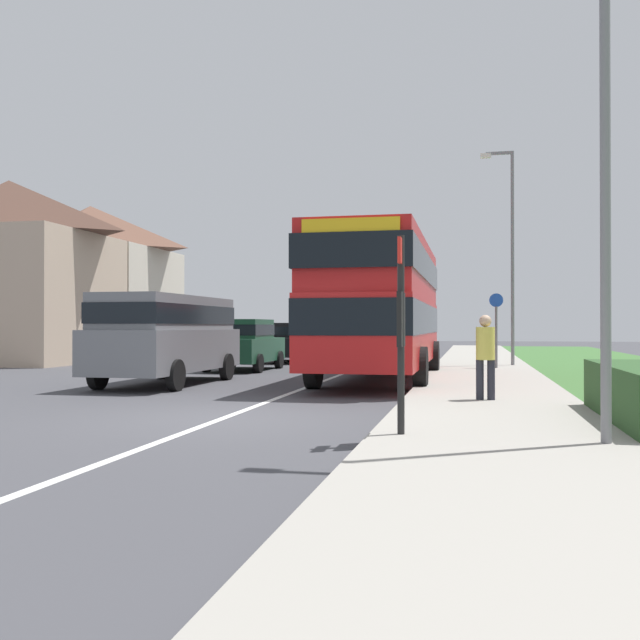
% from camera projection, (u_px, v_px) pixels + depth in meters
% --- Properties ---
extents(ground_plane, '(120.00, 120.00, 0.00)m').
position_uv_depth(ground_plane, '(225.00, 418.00, 11.42)').
color(ground_plane, '#424247').
extents(lane_marking_centre, '(0.14, 60.00, 0.01)m').
position_uv_depth(lane_marking_centre, '(325.00, 380.00, 19.25)').
color(lane_marking_centre, silver).
rests_on(lane_marking_centre, ground_plane).
extents(pavement_near_side, '(3.20, 68.00, 0.12)m').
position_uv_depth(pavement_near_side, '(487.00, 387.00, 16.42)').
color(pavement_near_side, '#9E998E').
rests_on(pavement_near_side, ground_plane).
extents(double_decker_bus, '(2.80, 10.05, 3.70)m').
position_uv_depth(double_decker_bus, '(381.00, 301.00, 19.21)').
color(double_decker_bus, red).
rests_on(double_decker_bus, ground_plane).
extents(parked_van_grey, '(2.11, 5.53, 2.21)m').
position_uv_depth(parked_van_grey, '(168.00, 332.00, 17.95)').
color(parked_van_grey, slate).
rests_on(parked_van_grey, ground_plane).
extents(parked_car_dark_green, '(1.92, 3.93, 1.69)m').
position_uv_depth(parked_car_dark_green, '(244.00, 342.00, 23.64)').
color(parked_car_dark_green, '#19472D').
rests_on(parked_car_dark_green, ground_plane).
extents(parked_car_black, '(1.93, 4.38, 1.59)m').
position_uv_depth(parked_car_black, '(288.00, 340.00, 29.04)').
color(parked_car_black, black).
rests_on(parked_car_black, ground_plane).
extents(parked_car_silver, '(1.99, 4.20, 1.75)m').
position_uv_depth(parked_car_silver, '(315.00, 337.00, 34.63)').
color(parked_car_silver, '#B7B7BC').
rests_on(parked_car_silver, ground_plane).
extents(pedestrian_at_stop, '(0.34, 0.34, 1.67)m').
position_uv_depth(pedestrian_at_stop, '(485.00, 353.00, 13.06)').
color(pedestrian_at_stop, '#23232D').
rests_on(pedestrian_at_stop, ground_plane).
extents(bus_stop_sign, '(0.09, 0.52, 2.60)m').
position_uv_depth(bus_stop_sign, '(401.00, 320.00, 8.93)').
color(bus_stop_sign, black).
rests_on(bus_stop_sign, ground_plane).
extents(cycle_route_sign, '(0.44, 0.08, 2.52)m').
position_uv_depth(cycle_route_sign, '(496.00, 327.00, 23.02)').
color(cycle_route_sign, slate).
rests_on(cycle_route_sign, ground_plane).
extents(street_lamp_near, '(1.14, 0.20, 7.32)m').
position_uv_depth(street_lamp_near, '(595.00, 89.00, 8.28)').
color(street_lamp_near, slate).
rests_on(street_lamp_near, ground_plane).
extents(street_lamp_mid, '(1.14, 0.20, 7.53)m').
position_uv_depth(street_lamp_mid, '(509.00, 244.00, 24.73)').
color(street_lamp_mid, slate).
rests_on(street_lamp_mid, ground_plane).
extents(house_terrace_far_side, '(7.18, 12.37, 7.30)m').
position_uv_depth(house_terrace_far_side, '(53.00, 277.00, 31.59)').
color(house_terrace_far_side, '#C1A88E').
rests_on(house_terrace_far_side, ground_plane).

